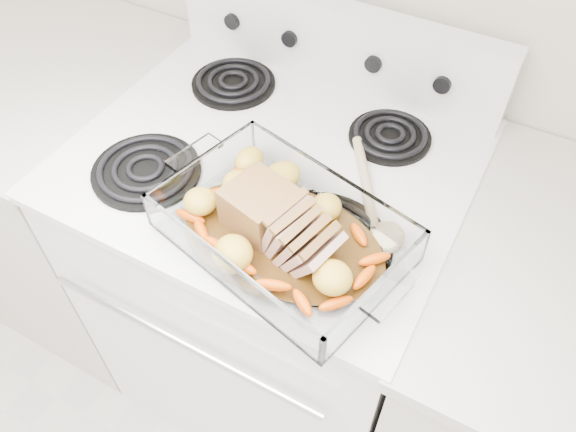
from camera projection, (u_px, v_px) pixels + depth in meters
The scene contains 7 objects.
electric_range at pixel (275, 281), 1.47m from camera, with size 0.78×0.70×1.12m.
counter_left at pixel (83, 196), 1.69m from camera, with size 0.58×0.68×0.93m.
counter_right at pixel (530, 402), 1.28m from camera, with size 0.58×0.68×0.93m.
baking_dish at pixel (282, 234), 0.96m from camera, with size 0.40×0.26×0.08m.
pork_roast at pixel (271, 219), 0.94m from camera, with size 0.21×0.10×0.08m.
roast_vegetables at pixel (291, 216), 0.97m from camera, with size 0.37×0.20×0.05m.
wooden_spoon at pixel (377, 212), 1.01m from camera, with size 0.19×0.25×0.02m.
Camera 1 is at (0.42, 0.95, 1.71)m, focal length 35.00 mm.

